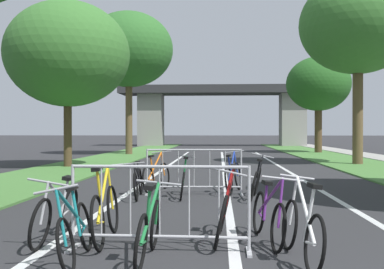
% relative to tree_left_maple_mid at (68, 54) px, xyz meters
% --- Properties ---
extents(grass_verge_left, '(3.24, 52.87, 0.05)m').
position_rel_tree_left_maple_mid_xyz_m(grass_verge_left, '(0.40, 4.98, -4.50)').
color(grass_verge_left, '#477A38').
rests_on(grass_verge_left, ground).
extents(grass_verge_right, '(3.24, 52.87, 0.05)m').
position_rel_tree_left_maple_mid_xyz_m(grass_verge_right, '(12.05, 4.98, -4.50)').
color(grass_verge_right, '#477A38').
rests_on(grass_verge_right, ground).
extents(lane_stripe_center, '(0.14, 30.58, 0.01)m').
position_rel_tree_left_maple_mid_xyz_m(lane_stripe_center, '(6.22, -1.36, -4.52)').
color(lane_stripe_center, silver).
rests_on(lane_stripe_center, ground).
extents(lane_stripe_right_lane, '(0.14, 30.58, 0.01)m').
position_rel_tree_left_maple_mid_xyz_m(lane_stripe_right_lane, '(8.54, -1.36, -4.52)').
color(lane_stripe_right_lane, silver).
rests_on(lane_stripe_right_lane, ground).
extents(lane_stripe_left_lane, '(0.14, 30.58, 0.01)m').
position_rel_tree_left_maple_mid_xyz_m(lane_stripe_left_lane, '(3.91, -1.36, -4.52)').
color(lane_stripe_left_lane, silver).
rests_on(lane_stripe_left_lane, ground).
extents(overpass_bridge, '(19.61, 3.93, 5.82)m').
position_rel_tree_left_maple_mid_xyz_m(overpass_bridge, '(6.22, 27.04, -0.51)').
color(overpass_bridge, '#2D2D30').
rests_on(overpass_bridge, ground).
extents(tree_left_maple_mid, '(4.94, 4.94, 6.63)m').
position_rel_tree_left_maple_mid_xyz_m(tree_left_maple_mid, '(0.00, 0.00, 0.00)').
color(tree_left_maple_mid, '#4C3823').
rests_on(tree_left_maple_mid, ground).
extents(tree_left_cypress_far, '(5.41, 5.41, 8.76)m').
position_rel_tree_left_maple_mid_xyz_m(tree_left_cypress_far, '(0.51, 10.02, 1.91)').
color(tree_left_cypress_far, brown).
rests_on(tree_left_cypress_far, ground).
extents(tree_right_pine_far, '(5.00, 5.00, 8.17)m').
position_rel_tree_left_maple_mid_xyz_m(tree_right_pine_far, '(12.00, 2.14, 1.49)').
color(tree_right_pine_far, brown).
rests_on(tree_right_pine_far, ground).
extents(tree_right_oak_near, '(4.22, 4.22, 6.38)m').
position_rel_tree_left_maple_mid_xyz_m(tree_right_oak_near, '(12.59, 12.96, 0.03)').
color(tree_right_oak_near, '#4C3823').
rests_on(tree_right_oak_near, ground).
extents(crowd_barrier_nearest, '(2.23, 0.49, 1.05)m').
position_rel_tree_left_maple_mid_xyz_m(crowd_barrier_nearest, '(5.32, -12.65, -4.01)').
color(crowd_barrier_nearest, '#ADADB2').
rests_on(crowd_barrier_nearest, ground).
extents(crowd_barrier_second, '(2.24, 0.54, 1.05)m').
position_rel_tree_left_maple_mid_xyz_m(crowd_barrier_second, '(5.47, -7.60, -4.01)').
color(crowd_barrier_second, '#ADADB2').
rests_on(crowd_barrier_second, ground).
extents(bicycle_green_0, '(0.42, 1.69, 0.92)m').
position_rel_tree_left_maple_mid_xyz_m(bicycle_green_0, '(5.25, -8.03, -4.16)').
color(bicycle_green_0, black).
rests_on(bicycle_green_0, ground).
extents(bicycle_black_1, '(0.65, 1.66, 0.97)m').
position_rel_tree_left_maple_mid_xyz_m(bicycle_black_1, '(6.84, -8.16, -4.16)').
color(bicycle_black_1, black).
rests_on(bicycle_black_1, ground).
extents(bicycle_yellow_2, '(0.45, 1.72, 1.01)m').
position_rel_tree_left_maple_mid_xyz_m(bicycle_yellow_2, '(4.54, -12.20, -4.13)').
color(bicycle_yellow_2, black).
rests_on(bicycle_yellow_2, ground).
extents(bicycle_teal_3, '(0.45, 1.59, 0.93)m').
position_rel_tree_left_maple_mid_xyz_m(bicycle_teal_3, '(4.45, -13.18, -4.17)').
color(bicycle_teal_3, black).
rests_on(bicycle_teal_3, ground).
extents(bicycle_blue_4, '(0.54, 1.76, 0.99)m').
position_rel_tree_left_maple_mid_xyz_m(bicycle_blue_4, '(6.38, -7.17, -4.14)').
color(bicycle_blue_4, black).
rests_on(bicycle_blue_4, ground).
extents(bicycle_purple_5, '(0.56, 1.68, 0.93)m').
position_rel_tree_left_maple_mid_xyz_m(bicycle_purple_5, '(6.69, -12.13, -4.17)').
color(bicycle_purple_5, black).
rests_on(bicycle_purple_5, ground).
extents(bicycle_orange_6, '(0.57, 1.70, 0.97)m').
position_rel_tree_left_maple_mid_xyz_m(bicycle_orange_6, '(4.52, -7.01, -4.15)').
color(bicycle_orange_6, black).
rests_on(bicycle_orange_6, ground).
extents(bicycle_white_7, '(0.42, 1.66, 0.94)m').
position_rel_tree_left_maple_mid_xyz_m(bicycle_white_7, '(6.97, -13.00, -4.16)').
color(bicycle_white_7, black).
rests_on(bicycle_white_7, ground).
extents(bicycle_red_8, '(0.54, 1.73, 1.02)m').
position_rel_tree_left_maple_mid_xyz_m(bicycle_red_8, '(6.11, -12.05, -4.13)').
color(bicycle_red_8, black).
rests_on(bicycle_red_8, ground).
extents(bicycle_silver_9, '(0.52, 1.72, 0.89)m').
position_rel_tree_left_maple_mid_xyz_m(bicycle_silver_9, '(3.89, -12.20, -4.16)').
color(bicycle_silver_9, black).
rests_on(bicycle_silver_9, ground).
extents(bicycle_green_10, '(0.55, 1.65, 0.90)m').
position_rel_tree_left_maple_mid_xyz_m(bicycle_green_10, '(5.26, -13.09, -4.16)').
color(bicycle_green_10, black).
rests_on(bicycle_green_10, ground).
extents(bicycle_black_11, '(0.43, 1.70, 0.82)m').
position_rel_tree_left_maple_mid_xyz_m(bicycle_black_11, '(4.27, -8.16, -4.18)').
color(bicycle_black_11, black).
rests_on(bicycle_black_11, ground).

